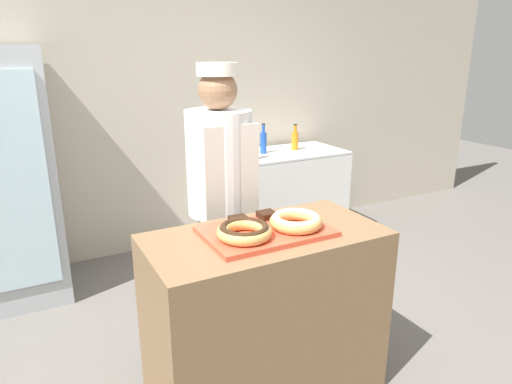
{
  "coord_description": "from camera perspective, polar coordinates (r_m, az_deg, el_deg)",
  "views": [
    {
      "loc": [
        -0.98,
        -1.75,
        1.73
      ],
      "look_at": [
        0.0,
        0.1,
        1.08
      ],
      "focal_mm": 32.0,
      "sensor_mm": 36.0,
      "label": 1
    }
  ],
  "objects": [
    {
      "name": "chest_freezer",
      "position": [
        4.3,
        3.71,
        -0.39
      ],
      "size": [
        1.06,
        0.59,
        0.85
      ],
      "color": "white",
      "rests_on": "ground_plane"
    },
    {
      "name": "bottle_amber",
      "position": [
        3.87,
        -0.07,
        5.55
      ],
      "size": [
        0.06,
        0.06,
        0.25
      ],
      "color": "#99661E",
      "rests_on": "chest_freezer"
    },
    {
      "name": "serving_tray",
      "position": [
        2.17,
        1.24,
        -4.94
      ],
      "size": [
        0.59,
        0.39,
        0.02
      ],
      "color": "#D84C33",
      "rests_on": "display_counter"
    },
    {
      "name": "donut_light_glaze",
      "position": [
        2.18,
        5.01,
        -3.56
      ],
      "size": [
        0.25,
        0.25,
        0.06
      ],
      "color": "tan",
      "rests_on": "serving_tray"
    },
    {
      "name": "brownie_back_left",
      "position": [
        2.23,
        -2.14,
        -3.51
      ],
      "size": [
        0.08,
        0.08,
        0.03
      ],
      "color": "black",
      "rests_on": "serving_tray"
    },
    {
      "name": "bottle_orange",
      "position": [
        4.26,
        4.89,
        6.51
      ],
      "size": [
        0.06,
        0.06,
        0.24
      ],
      "color": "orange",
      "rests_on": "chest_freezer"
    },
    {
      "name": "beverage_fridge",
      "position": [
        3.58,
        -28.98,
        1.41
      ],
      "size": [
        0.64,
        0.69,
        1.76
      ],
      "color": "#ADB2B7",
      "rests_on": "ground_plane"
    },
    {
      "name": "baker_person",
      "position": [
        2.7,
        -4.42,
        -1.14
      ],
      "size": [
        0.38,
        0.38,
        1.67
      ],
      "color": "#4C4C51",
      "rests_on": "ground_plane"
    },
    {
      "name": "brownie_back_right",
      "position": [
        2.3,
        1.37,
        -2.87
      ],
      "size": [
        0.08,
        0.08,
        0.03
      ],
      "color": "black",
      "rests_on": "serving_tray"
    },
    {
      "name": "bottle_blue",
      "position": [
        4.09,
        0.93,
        6.29
      ],
      "size": [
        0.06,
        0.06,
        0.27
      ],
      "color": "#1E4CB2",
      "rests_on": "chest_freezer"
    },
    {
      "name": "donut_chocolate_glaze",
      "position": [
        2.05,
        -1.46,
        -4.84
      ],
      "size": [
        0.25,
        0.25,
        0.06
      ],
      "color": "tan",
      "rests_on": "serving_tray"
    },
    {
      "name": "wall_back",
      "position": [
        4.02,
        -13.96,
        11.37
      ],
      "size": [
        8.0,
        0.06,
        2.7
      ],
      "color": "#BCB29E",
      "rests_on": "ground_plane"
    },
    {
      "name": "display_counter",
      "position": [
        2.38,
        1.17,
        -15.26
      ],
      "size": [
        1.14,
        0.58,
        0.9
      ],
      "color": "brown",
      "rests_on": "ground_plane"
    }
  ]
}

